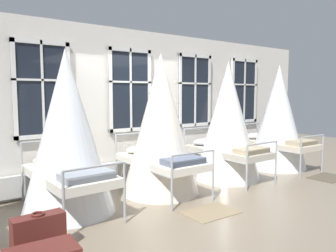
% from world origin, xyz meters
% --- Properties ---
extents(ground, '(19.75, 19.75, 0.00)m').
position_xyz_m(ground, '(0.00, 0.00, 0.00)').
color(ground, gray).
extents(back_wall_with_windows, '(10.88, 0.10, 3.03)m').
position_xyz_m(back_wall_with_windows, '(0.00, 1.35, 1.52)').
color(back_wall_with_windows, silver).
rests_on(back_wall_with_windows, ground).
extents(window_bank, '(7.78, 0.10, 2.58)m').
position_xyz_m(window_bank, '(-0.00, 1.23, 1.04)').
color(window_bank, black).
rests_on(window_bank, ground).
extents(cot_second, '(1.37, 1.84, 2.42)m').
position_xyz_m(cot_second, '(-1.67, 0.23, 1.18)').
color(cot_second, '#9EA3A8').
rests_on(cot_second, ground).
extents(cot_third, '(1.37, 1.83, 2.46)m').
position_xyz_m(cot_third, '(0.00, 0.21, 1.20)').
color(cot_third, '#9EA3A8').
rests_on(cot_third, ground).
extents(cot_fourth, '(1.37, 1.83, 2.40)m').
position_xyz_m(cot_fourth, '(1.68, 0.20, 1.17)').
color(cot_fourth, '#9EA3A8').
rests_on(cot_fourth, ground).
extents(cot_fifth, '(1.37, 1.84, 2.43)m').
position_xyz_m(cot_fifth, '(3.40, 0.19, 1.18)').
color(cot_fifth, '#9EA3A8').
rests_on(cot_fifth, ground).
extents(rug_third, '(0.82, 0.59, 0.01)m').
position_xyz_m(rug_third, '(0.00, -1.06, 0.01)').
color(rug_third, '#8E7A5B').
rests_on(rug_third, ground).
extents(rug_fifth, '(0.82, 0.58, 0.01)m').
position_xyz_m(rug_fifth, '(3.41, -1.06, 0.01)').
color(rug_fifth, brown).
rests_on(rug_fifth, ground).
extents(suitcase_dark, '(0.56, 0.22, 0.47)m').
position_xyz_m(suitcase_dark, '(-2.42, -0.84, 0.22)').
color(suitcase_dark, '#5B231E').
rests_on(suitcase_dark, ground).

